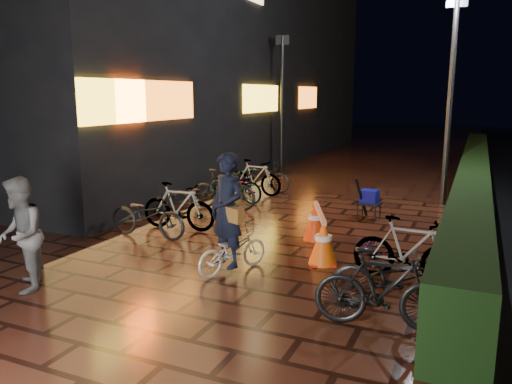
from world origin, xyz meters
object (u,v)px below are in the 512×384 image
at_px(traffic_barrier, 319,231).
at_px(cart_assembly, 369,198).
at_px(cyclist, 230,229).
at_px(bystander_person, 20,235).

height_order(traffic_barrier, cart_assembly, cart_assembly).
relative_size(cyclist, traffic_barrier, 1.05).
height_order(cyclist, cart_assembly, cyclist).
distance_m(bystander_person, traffic_barrier, 4.80).
xyz_separation_m(bystander_person, traffic_barrier, (3.30, 3.47, -0.45)).
bearing_deg(cyclist, cart_assembly, 73.36).
bearing_deg(bystander_person, traffic_barrier, 93.69).
bearing_deg(traffic_barrier, bystander_person, -133.54).
relative_size(cyclist, cart_assembly, 1.99).
relative_size(bystander_person, cyclist, 0.86).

